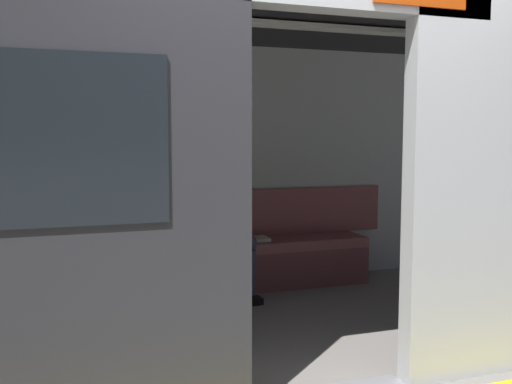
{
  "coord_description": "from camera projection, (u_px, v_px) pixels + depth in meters",
  "views": [
    {
      "loc": [
        1.37,
        2.72,
        1.4
      ],
      "look_at": [
        -0.02,
        -1.23,
        0.99
      ],
      "focal_mm": 40.59,
      "sensor_mm": 36.0,
      "label": 1
    }
  ],
  "objects": [
    {
      "name": "train_car",
      "position": [
        249.0,
        116.0,
        4.08
      ],
      "size": [
        6.4,
        2.69,
        2.35
      ],
      "color": "silver",
      "rests_on": "ground_plane"
    },
    {
      "name": "bench_seat",
      "position": [
        219.0,
        255.0,
        5.16
      ],
      "size": [
        2.85,
        0.44,
        0.44
      ],
      "color": "#935156",
      "rests_on": "ground_plane"
    },
    {
      "name": "person_seated",
      "position": [
        226.0,
        220.0,
        5.09
      ],
      "size": [
        0.55,
        0.7,
        1.17
      ],
      "color": "#D8CC4C",
      "rests_on": "ground_plane"
    },
    {
      "name": "handbag",
      "position": [
        170.0,
        236.0,
        5.04
      ],
      "size": [
        0.26,
        0.15,
        0.17
      ],
      "color": "#262D4C",
      "rests_on": "bench_seat"
    },
    {
      "name": "book",
      "position": [
        260.0,
        239.0,
        5.33
      ],
      "size": [
        0.16,
        0.23,
        0.03
      ],
      "primitive_type": "cube",
      "rotation": [
        0.0,
        0.0,
        -0.05
      ],
      "color": "silver",
      "rests_on": "bench_seat"
    },
    {
      "name": "grab_pole_door",
      "position": [
        233.0,
        188.0,
        3.31
      ],
      "size": [
        0.04,
        0.04,
        2.21
      ],
      "primitive_type": "cylinder",
      "color": "silver",
      "rests_on": "ground_plane"
    }
  ]
}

